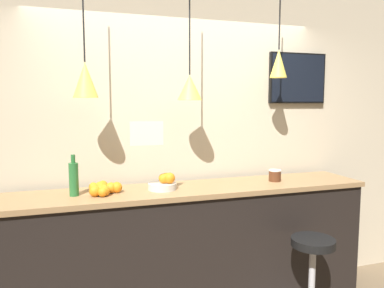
{
  "coord_description": "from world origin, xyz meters",
  "views": [
    {
      "loc": [
        -0.91,
        -2.15,
        1.78
      ],
      "look_at": [
        0.0,
        0.65,
        1.45
      ],
      "focal_mm": 35.0,
      "sensor_mm": 36.0,
      "label": 1
    }
  ],
  "objects_px": {
    "bar_stool": "(312,272)",
    "mounted_tv": "(298,78)",
    "juice_bottle": "(74,178)",
    "spread_jar": "(275,175)",
    "fruit_bowl": "(164,183)"
  },
  "relations": [
    {
      "from": "mounted_tv",
      "to": "fruit_bowl",
      "type": "bearing_deg",
      "value": -166.59
    },
    {
      "from": "juice_bottle",
      "to": "mounted_tv",
      "type": "bearing_deg",
      "value": 8.9
    },
    {
      "from": "fruit_bowl",
      "to": "juice_bottle",
      "type": "distance_m",
      "value": 0.68
    },
    {
      "from": "bar_stool",
      "to": "fruit_bowl",
      "type": "relative_size",
      "value": 3.4
    },
    {
      "from": "fruit_bowl",
      "to": "mounted_tv",
      "type": "relative_size",
      "value": 0.37
    },
    {
      "from": "juice_bottle",
      "to": "mounted_tv",
      "type": "relative_size",
      "value": 0.51
    },
    {
      "from": "juice_bottle",
      "to": "mounted_tv",
      "type": "xyz_separation_m",
      "value": [
        2.07,
        0.32,
        0.78
      ]
    },
    {
      "from": "juice_bottle",
      "to": "spread_jar",
      "type": "height_order",
      "value": "juice_bottle"
    },
    {
      "from": "bar_stool",
      "to": "fruit_bowl",
      "type": "xyz_separation_m",
      "value": [
        -1.03,
        0.49,
        0.66
      ]
    },
    {
      "from": "bar_stool",
      "to": "mounted_tv",
      "type": "relative_size",
      "value": 1.28
    },
    {
      "from": "juice_bottle",
      "to": "spread_jar",
      "type": "relative_size",
      "value": 2.88
    },
    {
      "from": "spread_jar",
      "to": "juice_bottle",
      "type": "bearing_deg",
      "value": 180.0
    },
    {
      "from": "fruit_bowl",
      "to": "spread_jar",
      "type": "height_order",
      "value": "fruit_bowl"
    },
    {
      "from": "spread_jar",
      "to": "mounted_tv",
      "type": "xyz_separation_m",
      "value": [
        0.41,
        0.32,
        0.86
      ]
    },
    {
      "from": "fruit_bowl",
      "to": "mounted_tv",
      "type": "distance_m",
      "value": 1.67
    }
  ]
}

